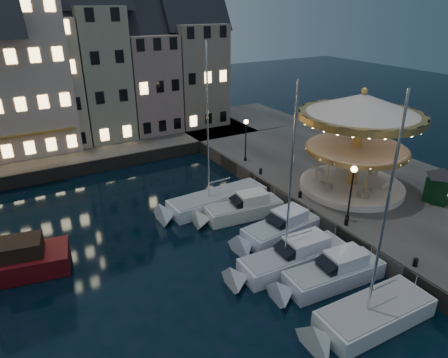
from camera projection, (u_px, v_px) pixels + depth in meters
ground at (274, 273)px, 25.21m from camera, size 160.00×160.00×0.00m
quay_east at (359, 183)px, 36.09m from camera, size 16.00×56.00×1.30m
quay_north at (60, 152)px, 43.39m from camera, size 44.00×12.00×1.30m
quaywall_e at (289, 204)px, 32.43m from camera, size 0.15×44.00×1.30m
quaywall_n at (92, 167)px, 39.57m from camera, size 48.00×0.15×1.30m
streetlamp_b at (352, 186)px, 27.65m from camera, size 0.44×0.44×4.17m
streetlamp_c at (246, 134)px, 38.31m from camera, size 0.44×0.44×4.17m
streetlamp_d at (381, 134)px, 38.36m from camera, size 0.44×0.44×4.17m
bollard_a at (416, 262)px, 23.63m from camera, size 0.30×0.30×0.57m
bollard_b at (347, 221)px, 27.97m from camera, size 0.30×0.30×0.57m
bollard_c at (300, 194)px, 31.92m from camera, size 0.30×0.30×0.57m
bollard_d at (261, 171)px, 36.26m from camera, size 0.30×0.30×0.57m
townhouse_nc at (44, 74)px, 41.65m from camera, size 6.82×8.00×14.80m
townhouse_nd at (99, 65)px, 44.08m from camera, size 5.50×8.00×15.80m
townhouse_ne at (147, 74)px, 47.19m from camera, size 6.16×8.00×12.80m
townhouse_nf at (193, 66)px, 49.75m from camera, size 6.82×8.00×13.80m
motorboat_a at (367, 318)px, 20.91m from camera, size 7.63×2.74×12.74m
motorboat_b at (328, 275)px, 23.98m from camera, size 7.38×2.62×2.15m
motorboat_c at (289, 259)px, 25.42m from camera, size 8.42×2.49×11.17m
motorboat_d at (277, 230)px, 28.67m from camera, size 7.06×2.88×2.15m
motorboat_e at (239, 210)px, 31.46m from camera, size 7.22×2.72×2.15m
motorboat_f at (212, 202)px, 33.02m from camera, size 9.53×2.87×12.66m
red_fishing_boat at (1, 266)px, 24.69m from camera, size 8.69×4.35×6.19m
carousel at (360, 124)px, 31.22m from camera, size 9.69×9.69×8.48m
ticket_kiosk at (441, 179)px, 30.72m from camera, size 2.72×2.72×3.19m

